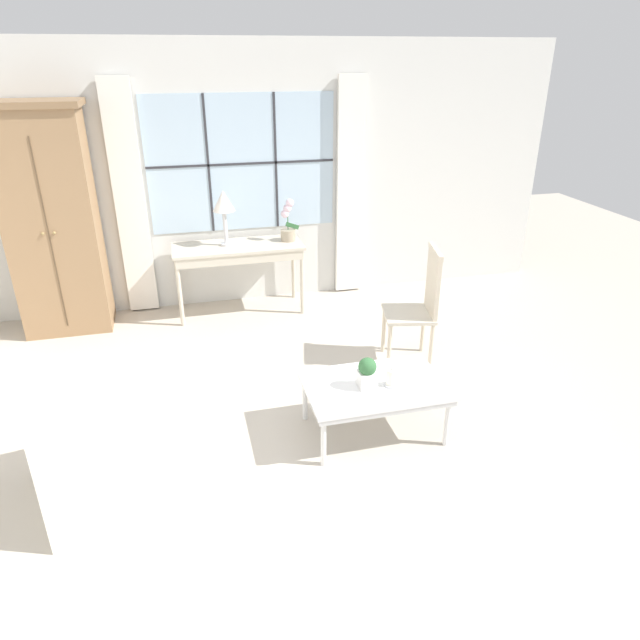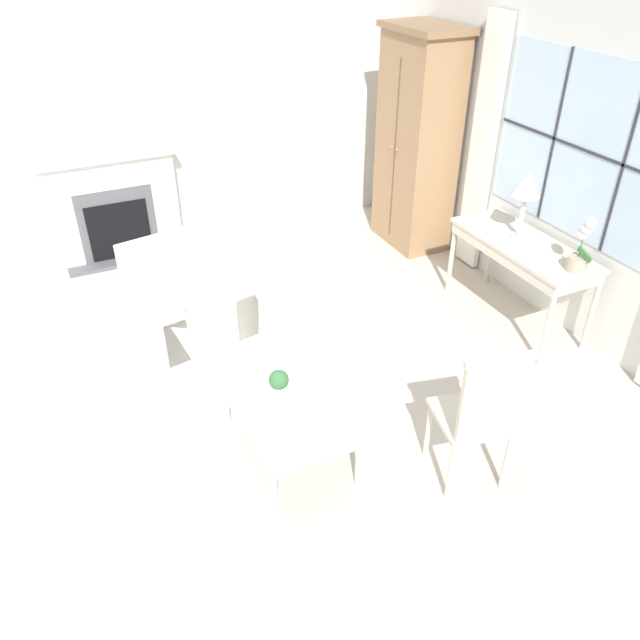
% 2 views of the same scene
% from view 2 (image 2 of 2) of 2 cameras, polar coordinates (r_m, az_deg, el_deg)
% --- Properties ---
extents(ground_plane, '(14.00, 14.00, 0.00)m').
position_cam_2_polar(ground_plane, '(4.80, -7.03, -8.07)').
color(ground_plane, '#BCB2A3').
extents(wall_back_windowed, '(7.20, 0.14, 2.80)m').
position_cam_2_polar(wall_back_windowed, '(5.61, 23.09, 12.40)').
color(wall_back_windowed, silver).
rests_on(wall_back_windowed, ground_plane).
extents(wall_left, '(0.06, 7.20, 2.80)m').
position_cam_2_polar(wall_left, '(6.93, -11.77, 18.01)').
color(wall_left, silver).
rests_on(wall_left, ground_plane).
extents(fireplace, '(0.34, 1.38, 2.17)m').
position_cam_2_polar(fireplace, '(6.87, -18.51, 10.66)').
color(fireplace, '#515156').
rests_on(fireplace, ground_plane).
extents(armoire, '(0.91, 0.58, 2.26)m').
position_cam_2_polar(armoire, '(6.85, 8.85, 15.83)').
color(armoire, '#93704C').
rests_on(armoire, ground_plane).
extents(console_table, '(1.39, 0.56, 0.77)m').
position_cam_2_polar(console_table, '(5.71, 18.05, 6.02)').
color(console_table, beige).
rests_on(console_table, ground_plane).
extents(table_lamp, '(0.23, 0.23, 0.59)m').
position_cam_2_polar(table_lamp, '(5.59, 18.40, 11.43)').
color(table_lamp, silver).
rests_on(table_lamp, console_table).
extents(potted_orchid, '(0.21, 0.16, 0.46)m').
position_cam_2_polar(potted_orchid, '(5.28, 22.74, 5.93)').
color(potted_orchid, tan).
rests_on(potted_orchid, console_table).
extents(armchair_upholstered, '(1.06, 1.01, 0.76)m').
position_cam_2_polar(armchair_upholstered, '(5.66, -12.05, 1.79)').
color(armchair_upholstered, silver).
rests_on(armchair_upholstered, ground_plane).
extents(side_chair_wooden, '(0.52, 0.52, 1.10)m').
position_cam_2_polar(side_chair_wooden, '(3.94, 14.55, -8.11)').
color(side_chair_wooden, beige).
rests_on(side_chair_wooden, ground_plane).
extents(coffee_table, '(1.03, 0.68, 0.42)m').
position_cam_2_polar(coffee_table, '(4.19, -2.99, -8.20)').
color(coffee_table, silver).
rests_on(coffee_table, ground_plane).
extents(potted_plant_small, '(0.13, 0.13, 0.24)m').
position_cam_2_polar(potted_plant_small, '(4.13, -3.76, -6.00)').
color(potted_plant_small, white).
rests_on(potted_plant_small, coffee_table).
extents(pillar_candle, '(0.11, 0.11, 0.14)m').
position_cam_2_polar(pillar_candle, '(4.03, -3.09, -8.21)').
color(pillar_candle, silver).
rests_on(pillar_candle, coffee_table).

